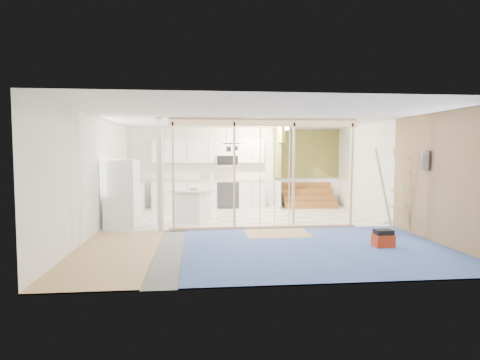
{
  "coord_description": "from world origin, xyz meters",
  "views": [
    {
      "loc": [
        -1.21,
        -9.22,
        1.82
      ],
      "look_at": [
        -0.21,
        0.6,
        1.13
      ],
      "focal_mm": 30.0,
      "sensor_mm": 36.0,
      "label": 1
    }
  ],
  "objects": [
    {
      "name": "room",
      "position": [
        0.0,
        0.0,
        1.3
      ],
      "size": [
        7.01,
        8.01,
        2.61
      ],
      "color": "slate",
      "rests_on": "ground"
    },
    {
      "name": "stud_frame",
      "position": [
        -0.27,
        -0.0,
        1.61
      ],
      "size": [
        4.66,
        0.14,
        2.6
      ],
      "color": "beige",
      "rests_on": "room"
    },
    {
      "name": "fridge",
      "position": [
        -3.03,
        0.45,
        0.82
      ],
      "size": [
        0.76,
        0.74,
        1.63
      ],
      "rotation": [
        0.0,
        0.0,
        -0.08
      ],
      "color": "white",
      "rests_on": "room"
    },
    {
      "name": "base_cabinets",
      "position": [
        -1.61,
        3.36,
        0.47
      ],
      "size": [
        4.45,
        2.24,
        0.93
      ],
      "color": "white",
      "rests_on": "room"
    },
    {
      "name": "island",
      "position": [
        -1.39,
        1.14,
        0.41
      ],
      "size": [
        1.13,
        1.13,
        0.83
      ],
      "rotation": [
        0.0,
        0.0,
        -0.43
      ],
      "color": "white",
      "rests_on": "room"
    },
    {
      "name": "electrical_panel",
      "position": [
        3.43,
        -1.4,
        1.65
      ],
      "size": [
        0.04,
        0.3,
        0.4
      ],
      "primitive_type": "cube",
      "color": "#353539",
      "rests_on": "room"
    },
    {
      "name": "bowl",
      "position": [
        -1.36,
        1.18,
        0.86
      ],
      "size": [
        0.26,
        0.26,
        0.06
      ],
      "primitive_type": "imported",
      "rotation": [
        0.0,
        0.0,
        0.1
      ],
      "color": "beige",
      "rests_on": "island"
    },
    {
      "name": "floor_overlays",
      "position": [
        0.07,
        0.06,
        0.01
      ],
      "size": [
        7.0,
        8.0,
        0.03
      ],
      "color": "white",
      "rests_on": "room"
    },
    {
      "name": "toolbox",
      "position": [
        2.27,
        -2.02,
        0.16
      ],
      "size": [
        0.38,
        0.29,
        0.34
      ],
      "rotation": [
        0.0,
        0.0,
        0.05
      ],
      "color": "#AB2B0F",
      "rests_on": "room"
    },
    {
      "name": "sheathing_panel",
      "position": [
        3.48,
        -2.0,
        1.3
      ],
      "size": [
        0.02,
        4.0,
        2.6
      ],
      "primitive_type": "cube",
      "color": "#9D8355",
      "rests_on": "room"
    },
    {
      "name": "green_partition",
      "position": [
        2.04,
        3.66,
        0.94
      ],
      "size": [
        2.25,
        1.51,
        2.6
      ],
      "color": "olive",
      "rests_on": "room"
    },
    {
      "name": "soap_bottle_b",
      "position": [
        -0.83,
        3.72,
        1.03
      ],
      "size": [
        0.1,
        0.1,
        0.19
      ],
      "primitive_type": "imported",
      "rotation": [
        0.0,
        0.0,
        0.1
      ],
      "color": "silver",
      "rests_on": "base_cabinets"
    },
    {
      "name": "pot_rack",
      "position": [
        -0.31,
        1.89,
        2.0
      ],
      "size": [
        0.52,
        0.52,
        0.72
      ],
      "color": "black",
      "rests_on": "room"
    },
    {
      "name": "soap_bottle_a",
      "position": [
        -0.8,
        3.74,
        1.09
      ],
      "size": [
        0.16,
        0.16,
        0.31
      ],
      "primitive_type": "imported",
      "rotation": [
        0.0,
        0.0,
        -0.37
      ],
      "color": "silver",
      "rests_on": "base_cabinets"
    },
    {
      "name": "ladder",
      "position": [
        3.16,
        -0.7,
        0.97
      ],
      "size": [
        1.01,
        0.18,
        1.89
      ],
      "rotation": [
        0.0,
        0.0,
        -0.32
      ],
      "color": "#C9BC7B",
      "rests_on": "room"
    },
    {
      "name": "upper_cabinets",
      "position": [
        -0.84,
        3.82,
        1.82
      ],
      "size": [
        3.6,
        0.41,
        0.85
      ],
      "color": "white",
      "rests_on": "room"
    },
    {
      "name": "ceiling_light",
      "position": [
        1.4,
        3.0,
        2.54
      ],
      "size": [
        0.32,
        0.32,
        0.08
      ],
      "primitive_type": "cylinder",
      "color": "#FFEABF",
      "rests_on": "room"
    }
  ]
}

